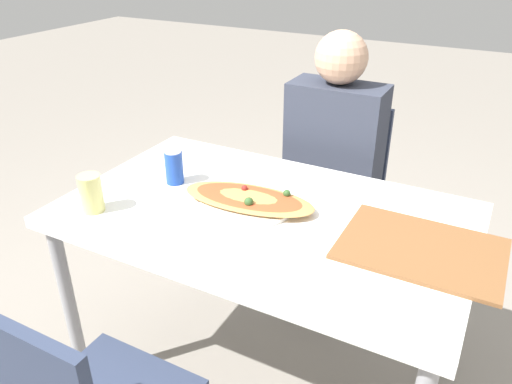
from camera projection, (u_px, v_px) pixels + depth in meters
ground_plane at (263, 374)px, 2.03m from camera, size 14.00×14.00×0.00m
dining_table at (264, 229)px, 1.71m from camera, size 1.35×0.82×0.77m
chair_far_seated at (338, 189)px, 2.37m from camera, size 0.40×0.40×0.90m
person_seated at (333, 153)px, 2.17m from camera, size 0.40×0.24×1.26m
pizza_main at (248, 200)px, 1.70m from camera, size 0.48×0.33×0.06m
soda_can at (174, 167)px, 1.83m from camera, size 0.07×0.07×0.12m
drink_glass at (91, 193)px, 1.64m from camera, size 0.08×0.08×0.13m
serving_tray at (421, 249)px, 1.46m from camera, size 0.46×0.34×0.01m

